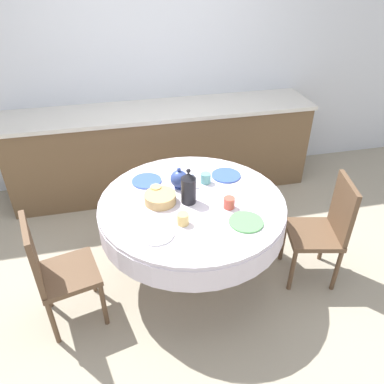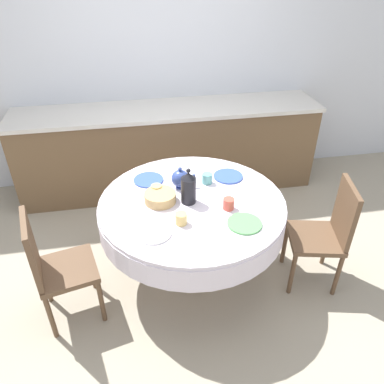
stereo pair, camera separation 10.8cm
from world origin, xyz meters
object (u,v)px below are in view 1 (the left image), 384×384
Objects in this scene: chair_right at (55,269)px; chair_left at (325,227)px; teapot at (179,179)px; coffee_carafe at (189,188)px.

chair_left is at bearing 76.93° from chair_right.
chair_left is at bearing -22.03° from teapot.
chair_right is at bearing -155.29° from teapot.
chair_right is 3.23× the size of coffee_carafe.
teapot is at bearing 101.41° from chair_right.
teapot is (-1.08, 0.44, 0.33)m from chair_left.
coffee_carafe is (1.00, 0.24, 0.37)m from chair_right.
teapot reaches higher than chair_left.
teapot is at bearing 97.71° from coffee_carafe.
teapot reaches higher than chair_right.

